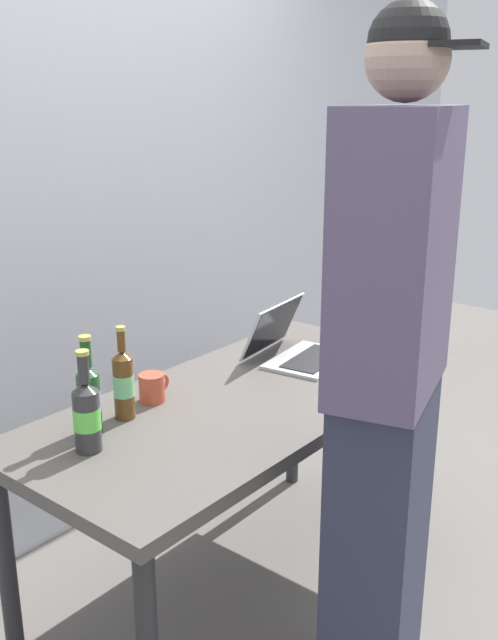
{
  "coord_description": "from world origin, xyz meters",
  "views": [
    {
      "loc": [
        -1.66,
        -1.38,
        1.67
      ],
      "look_at": [
        0.04,
        0.0,
        0.99
      ],
      "focal_mm": 40.31,
      "sensor_mm": 36.0,
      "label": 1
    }
  ],
  "objects_px": {
    "beer_bottle_green": "(89,397)",
    "beer_bottle_brown": "(87,414)",
    "laptop": "(296,347)",
    "beer_bottle_amber": "(124,383)",
    "coffee_mug": "(153,388)",
    "person_figure": "(387,397)"
  },
  "relations": [
    {
      "from": "beer_bottle_green",
      "to": "beer_bottle_brown",
      "type": "bearing_deg",
      "value": -132.14
    },
    {
      "from": "laptop",
      "to": "beer_bottle_amber",
      "type": "height_order",
      "value": "beer_bottle_amber"
    },
    {
      "from": "beer_bottle_green",
      "to": "laptop",
      "type": "bearing_deg",
      "value": -6.25
    },
    {
      "from": "laptop",
      "to": "beer_bottle_brown",
      "type": "bearing_deg",
      "value": 179.01
    },
    {
      "from": "beer_bottle_brown",
      "to": "coffee_mug",
      "type": "distance_m",
      "value": 0.37
    },
    {
      "from": "beer_bottle_brown",
      "to": "beer_bottle_green",
      "type": "bearing_deg",
      "value": 47.86
    },
    {
      "from": "beer_bottle_brown",
      "to": "person_figure",
      "type": "height_order",
      "value": "person_figure"
    },
    {
      "from": "beer_bottle_amber",
      "to": "coffee_mug",
      "type": "xyz_separation_m",
      "value": [
        0.14,
        0.03,
        -0.07
      ]
    },
    {
      "from": "beer_bottle_amber",
      "to": "person_figure",
      "type": "height_order",
      "value": "person_figure"
    },
    {
      "from": "person_figure",
      "to": "coffee_mug",
      "type": "xyz_separation_m",
      "value": [
        -0.07,
        0.79,
        -0.16
      ]
    },
    {
      "from": "laptop",
      "to": "coffee_mug",
      "type": "relative_size",
      "value": 3.23
    },
    {
      "from": "coffee_mug",
      "to": "beer_bottle_amber",
      "type": "bearing_deg",
      "value": -169.46
    },
    {
      "from": "laptop",
      "to": "person_figure",
      "type": "distance_m",
      "value": 0.87
    },
    {
      "from": "beer_bottle_amber",
      "to": "coffee_mug",
      "type": "height_order",
      "value": "beer_bottle_amber"
    },
    {
      "from": "beer_bottle_amber",
      "to": "person_figure",
      "type": "distance_m",
      "value": 0.8
    },
    {
      "from": "laptop",
      "to": "beer_bottle_green",
      "type": "relative_size",
      "value": 1.26
    },
    {
      "from": "beer_bottle_green",
      "to": "beer_bottle_amber",
      "type": "distance_m",
      "value": 0.13
    },
    {
      "from": "beer_bottle_brown",
      "to": "person_figure",
      "type": "distance_m",
      "value": 0.8
    },
    {
      "from": "beer_bottle_green",
      "to": "coffee_mug",
      "type": "height_order",
      "value": "beer_bottle_green"
    },
    {
      "from": "laptop",
      "to": "beer_bottle_amber",
      "type": "relative_size",
      "value": 1.29
    },
    {
      "from": "person_figure",
      "to": "coffee_mug",
      "type": "bearing_deg",
      "value": 94.8
    },
    {
      "from": "beer_bottle_amber",
      "to": "laptop",
      "type": "bearing_deg",
      "value": -7.57
    }
  ]
}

